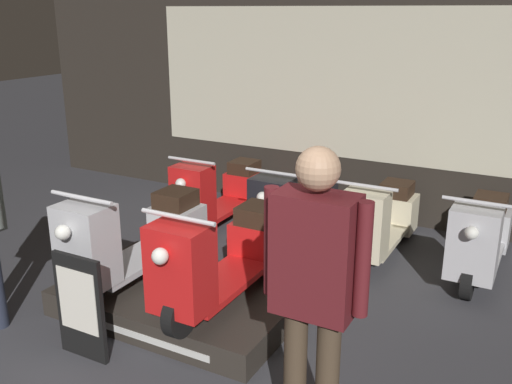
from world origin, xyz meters
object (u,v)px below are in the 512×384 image
scooter_backrow_3 (481,237)px  person_right_browsing (314,279)px  scooter_backrow_2 (381,220)px  scooter_display_left (136,237)px  scooter_display_right (224,258)px  scooter_backrow_1 (295,205)px  price_sign_board (80,307)px  scooter_backrow_0 (220,193)px

scooter_backrow_3 → person_right_browsing: person_right_browsing is taller
scooter_backrow_2 → scooter_backrow_3: (0.94, 0.00, 0.00)m
scooter_display_left → scooter_backrow_2: scooter_display_left is taller
scooter_display_left → scooter_backrow_2: bearing=51.9°
scooter_backrow_3 → person_right_browsing: 2.90m
scooter_display_left → scooter_backrow_2: size_ratio=1.00×
scooter_backrow_3 → scooter_display_left: bearing=-141.9°
scooter_display_right → scooter_backrow_1: bearing=98.4°
scooter_backrow_3 → price_sign_board: scooter_backrow_3 is taller
scooter_backrow_2 → price_sign_board: 3.06m
scooter_display_left → person_right_browsing: person_right_browsing is taller
scooter_display_left → scooter_display_right: bearing=0.0°
scooter_backrow_0 → person_right_browsing: size_ratio=0.91×
scooter_display_left → scooter_backrow_3: 3.12m
scooter_backrow_2 → scooter_backrow_3: 0.94m
scooter_display_right → price_sign_board: (-0.65, -0.84, -0.18)m
scooter_backrow_0 → scooter_display_right: bearing=-57.5°
scooter_backrow_0 → scooter_backrow_1: 0.94m
scooter_backrow_3 → scooter_backrow_2: bearing=180.0°
scooter_backrow_3 → scooter_display_right: bearing=-129.9°
price_sign_board → scooter_display_right: bearing=52.2°
price_sign_board → person_right_browsing: bearing=-0.4°
scooter_display_right → person_right_browsing: person_right_browsing is taller
scooter_backrow_0 → scooter_backrow_2: same height
scooter_display_left → scooter_backrow_0: 1.97m
scooter_display_right → scooter_backrow_1: (-0.28, 1.92, -0.21)m
scooter_display_right → person_right_browsing: 1.46m
scooter_display_right → scooter_backrow_0: 2.29m
scooter_display_left → scooter_backrow_3: size_ratio=1.00×
scooter_backrow_1 → price_sign_board: scooter_backrow_1 is taller
scooter_backrow_1 → scooter_display_right: bearing=-81.6°
scooter_backrow_3 → person_right_browsing: size_ratio=0.91×
scooter_backrow_1 → scooter_backrow_2: 0.94m
person_right_browsing → scooter_backrow_3: bearing=79.5°
scooter_backrow_0 → person_right_browsing: person_right_browsing is taller
scooter_display_right → scooter_backrow_2: 2.04m
scooter_backrow_3 → scooter_backrow_1: bearing=180.0°
scooter_display_left → scooter_backrow_3: (2.45, 1.92, -0.21)m
scooter_backrow_0 → scooter_display_left: bearing=-78.8°
scooter_backrow_0 → scooter_backrow_2: bearing=0.0°
scooter_backrow_1 → person_right_browsing: (1.37, -2.77, 0.67)m
person_right_browsing → price_sign_board: person_right_browsing is taller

